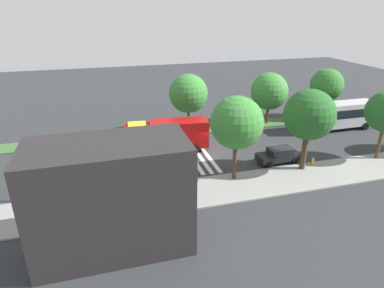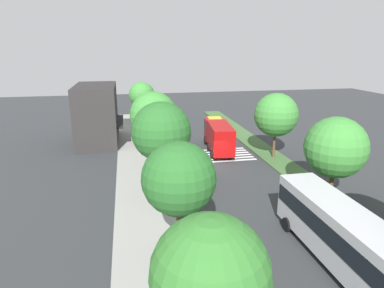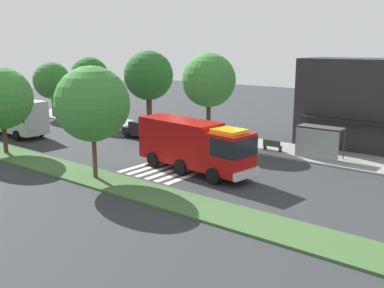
{
  "view_description": "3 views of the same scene",
  "coord_description": "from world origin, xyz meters",
  "views": [
    {
      "loc": [
        11.49,
        32.82,
        15.6
      ],
      "look_at": [
        2.52,
        1.07,
        1.71
      ],
      "focal_mm": 31.17,
      "sensor_mm": 36.0,
      "label": 1
    },
    {
      "loc": [
        -34.23,
        9.34,
        12.53
      ],
      "look_at": [
        3.32,
        1.98,
        1.45
      ],
      "focal_mm": 31.56,
      "sensor_mm": 36.0,
      "label": 2
    },
    {
      "loc": [
        23.66,
        -25.65,
        8.91
      ],
      "look_at": [
        2.3,
        1.25,
        1.18
      ],
      "focal_mm": 41.61,
      "sensor_mm": 36.0,
      "label": 3
    }
  ],
  "objects": [
    {
      "name": "bench_near_shelter",
      "position": [
        6.28,
        7.11,
        0.59
      ],
      "size": [
        1.6,
        0.5,
        0.9
      ],
      "color": "#2D472D",
      "rests_on": "sidewalk"
    },
    {
      "name": "parked_car_mid",
      "position": [
        23.58,
        4.47,
        0.87
      ],
      "size": [
        4.53,
        2.24,
        1.67
      ],
      "rotation": [
        0.0,
        0.0,
        0.04
      ],
      "color": "navy",
      "rests_on": "ground_plane"
    },
    {
      "name": "sidewalk_tree_west",
      "position": [
        -16.75,
        6.67,
        5.36
      ],
      "size": [
        4.27,
        4.27,
        7.38
      ],
      "color": "#513823",
      "rests_on": "sidewalk"
    },
    {
      "name": "sidewalk_tree_center",
      "position": [
        -7.55,
        6.67,
        5.82
      ],
      "size": [
        4.92,
        4.92,
        8.18
      ],
      "color": "#47301E",
      "rests_on": "sidewalk"
    },
    {
      "name": "median_tree_west",
      "position": [
        -10.75,
        -7.17,
        4.64
      ],
      "size": [
        5.04,
        5.04,
        7.03
      ],
      "color": "#47301E",
      "rests_on": "median_strip"
    },
    {
      "name": "bus_stop_shelter",
      "position": [
        10.28,
        7.1,
        1.89
      ],
      "size": [
        3.5,
        1.4,
        2.46
      ],
      "color": "#4C4C51",
      "rests_on": "sidewalk"
    },
    {
      "name": "crosswalk",
      "position": [
        2.9,
        0.0,
        0.01
      ],
      "size": [
        4.95,
        10.21,
        0.01
      ],
      "color": "silver",
      "rests_on": "ground_plane"
    },
    {
      "name": "median_strip",
      "position": [
        0.0,
        -7.17,
        0.07
      ],
      "size": [
        60.0,
        3.0,
        0.14
      ],
      "primitive_type": "cube",
      "color": "#3D6033",
      "rests_on": "ground_plane"
    },
    {
      "name": "fire_hydrant",
      "position": [
        -9.12,
        6.17,
        0.49
      ],
      "size": [
        0.28,
        0.28,
        0.7
      ],
      "primitive_type": "cylinder",
      "color": "gold",
      "rests_on": "sidewalk"
    },
    {
      "name": "fire_truck",
      "position": [
        4.96,
        -1.64,
        2.03
      ],
      "size": [
        9.69,
        3.49,
        3.6
      ],
      "rotation": [
        0.0,
        0.0,
        -0.11
      ],
      "color": "#A50C0C",
      "rests_on": "ground_plane"
    },
    {
      "name": "parked_car_west",
      "position": [
        -6.05,
        4.47,
        0.84
      ],
      "size": [
        4.63,
        2.24,
        1.62
      ],
      "rotation": [
        0.0,
        0.0,
        0.05
      ],
      "color": "black",
      "rests_on": "ground_plane"
    },
    {
      "name": "sidewalk_tree_far_west",
      "position": [
        -24.05,
        6.67,
        4.53
      ],
      "size": [
        4.52,
        4.52,
        6.66
      ],
      "color": "#513823",
      "rests_on": "sidewalk"
    },
    {
      "name": "transit_bus",
      "position": [
        -18.51,
        -2.55,
        2.14
      ],
      "size": [
        10.77,
        2.85,
        3.62
      ],
      "rotation": [
        0.0,
        0.0,
        3.14
      ],
      "color": "#B2B2B7",
      "rests_on": "ground_plane"
    },
    {
      "name": "ground_plane",
      "position": [
        0.0,
        0.0,
        0.0
      ],
      "size": [
        120.0,
        120.0,
        0.0
      ],
      "primitive_type": "plane",
      "color": "#2D3033"
    },
    {
      "name": "storefront_building",
      "position": [
        11.48,
        13.26,
        3.86
      ],
      "size": [
        10.26,
        5.93,
        7.72
      ],
      "color": "#282626",
      "rests_on": "ground_plane"
    },
    {
      "name": "sidewalk_tree_far_east",
      "position": [
        24.3,
        6.67,
        4.54
      ],
      "size": [
        4.4,
        4.4,
        6.61
      ],
      "color": "#513823",
      "rests_on": "sidewalk"
    },
    {
      "name": "sidewalk",
      "position": [
        0.0,
        8.19,
        0.07
      ],
      "size": [
        60.0,
        5.03,
        0.14
      ],
      "primitive_type": "cube",
      "color": "gray",
      "rests_on": "ground_plane"
    },
    {
      "name": "median_tree_center",
      "position": [
        0.67,
        -7.17,
        5.11
      ],
      "size": [
        4.94,
        4.94,
        7.45
      ],
      "color": "#513823",
      "rests_on": "median_strip"
    },
    {
      "name": "sidewalk_tree_east",
      "position": [
        -0.09,
        6.67,
        5.74
      ],
      "size": [
        4.85,
        4.85,
        8.05
      ],
      "color": "#47301E",
      "rests_on": "sidewalk"
    },
    {
      "name": "street_lamp",
      "position": [
        15.69,
        6.27,
        3.4
      ],
      "size": [
        0.36,
        0.36,
        5.44
      ],
      "color": "#2D2D30",
      "rests_on": "sidewalk"
    }
  ]
}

